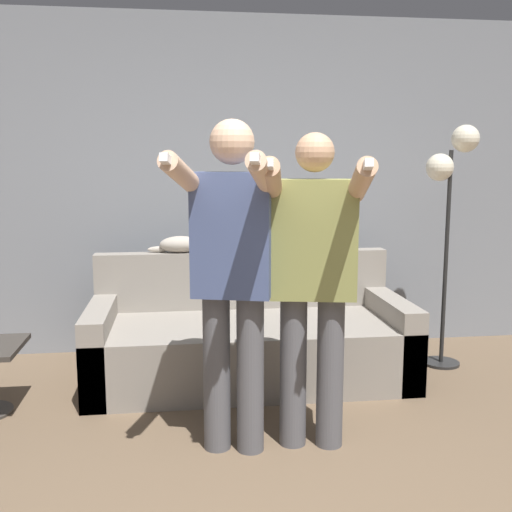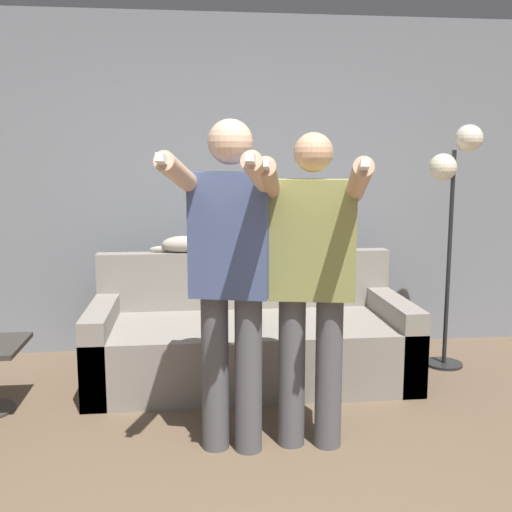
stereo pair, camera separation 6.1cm
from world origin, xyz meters
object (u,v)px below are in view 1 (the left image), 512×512
object	(u,v)px
couch	(249,340)
person_right	(313,270)
cat	(184,243)
floor_lamp	(451,180)
person_left	(232,265)

from	to	relation	value
couch	person_right	bearing A→B (deg)	-79.08
couch	person_right	world-z (taller)	person_right
person_right	cat	size ratio (longest dim) A/B	3.86
cat	floor_lamp	bearing A→B (deg)	-8.29
couch	floor_lamp	size ratio (longest dim) A/B	1.23
person_left	floor_lamp	size ratio (longest dim) A/B	0.97
couch	floor_lamp	xyz separation A→B (m)	(1.46, 0.08, 1.09)
cat	floor_lamp	size ratio (longest dim) A/B	0.24
couch	cat	bearing A→B (deg)	140.31
couch	person_right	distance (m)	1.28
person_left	couch	bearing A→B (deg)	94.12
cat	person_right	bearing A→B (deg)	-65.79
couch	cat	xyz separation A→B (m)	(-0.43, 0.36, 0.64)
couch	person_left	bearing A→B (deg)	-101.07
person_left	person_right	distance (m)	0.41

